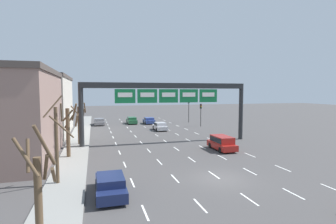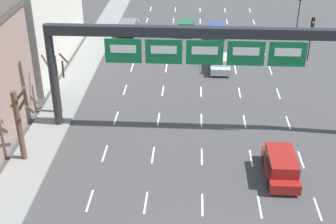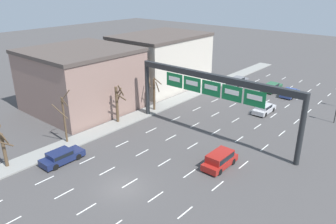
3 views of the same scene
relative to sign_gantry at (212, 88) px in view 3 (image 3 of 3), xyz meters
The scene contains 16 objects.
ground_plane 15.89m from the sign_gantry, 90.00° to the right, with size 220.00×220.00×0.00m, color #474444.
sidewalk_left 19.47m from the sign_gantry, 127.66° to the right, with size 2.80×110.00×0.15m.
lane_dashes 6.27m from the sign_gantry, 90.00° to the right, with size 13.32×67.00×0.01m.
sign_gantry is the anchor object (origin of this frame).
building_near 20.51m from the sign_gantry, 168.15° to the right, with size 14.10×14.09×8.95m.
building_far 22.56m from the sign_gantry, 147.14° to the left, with size 11.84×16.13×9.23m.
car_silver 12.69m from the sign_gantry, 81.11° to the left, with size 1.86×4.31×1.37m.
car_navy 18.49m from the sign_gantry, 118.00° to the right, with size 1.87×4.58×1.35m.
car_grey 23.87m from the sign_gantry, 110.86° to the left, with size 1.97×4.84×1.35m.
car_blue 21.71m from the sign_gantry, 85.11° to the left, with size 1.99×3.95×1.33m.
car_green 22.68m from the sign_gantry, 94.37° to the left, with size 1.85×4.60×1.42m.
suv_red 9.10m from the sign_gantry, 49.00° to the right, with size 1.87×4.34×1.63m.
tree_bare_closest 17.53m from the sign_gantry, 133.05° to the right, with size 2.17×2.18×6.31m.
tree_bare_second 11.63m from the sign_gantry, behind, with size 1.81×1.74×5.23m.
tree_bare_third 23.33m from the sign_gantry, 120.46° to the right, with size 1.77×1.72×5.19m.
tree_bare_furthest 12.97m from the sign_gantry, 158.39° to the right, with size 1.62×1.79×5.41m.
Camera 3 is at (19.79, -16.72, 17.73)m, focal length 35.00 mm.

